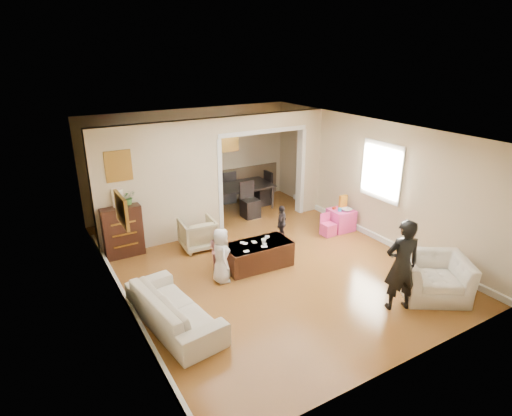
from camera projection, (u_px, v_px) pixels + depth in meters
floor at (261, 260)px, 8.42m from camera, size 7.00×7.00×0.00m
partition_left at (160, 185)px, 8.75m from camera, size 2.75×0.18×2.60m
partition_right at (308, 162)px, 10.58m from camera, size 0.55×0.18×2.60m
partition_header at (262, 121)px, 9.53m from camera, size 2.22×0.18×0.35m
window_pane at (382, 171)px, 8.84m from camera, size 0.03×0.95×1.10m
framed_art_partition at (118, 166)px, 8.09m from camera, size 0.45×0.03×0.55m
framed_art_sofa_wall at (121, 210)px, 6.01m from camera, size 0.03×0.55×0.40m
framed_art_alcove at (230, 140)px, 11.11m from camera, size 0.45×0.03×0.55m
sofa at (174, 308)px, 6.36m from camera, size 1.01×2.04×0.57m
armchair_back at (198, 234)px, 8.83m from camera, size 0.74×0.76×0.64m
armchair_front at (434, 277)px, 7.10m from camera, size 1.41×1.37×0.70m
dresser at (122, 230)px, 8.48m from camera, size 0.77×0.43×1.06m
table_lamp at (118, 197)px, 8.23m from camera, size 0.22×0.22×0.36m
potted_plant at (128, 197)px, 8.33m from camera, size 0.27×0.23×0.30m
coffee_table at (258, 255)px, 8.11m from camera, size 1.31×0.70×0.48m
coffee_cup at (264, 241)px, 8.01m from camera, size 0.10×0.10×0.09m
play_table at (341, 220)px, 9.75m from camera, size 0.53×0.53×0.49m
cereal_box at (343, 201)px, 9.75m from camera, size 0.20×0.08×0.30m
cyan_cup at (340, 210)px, 9.57m from camera, size 0.08×0.08×0.08m
toy_block at (334, 208)px, 9.70m from camera, size 0.09×0.08×0.05m
play_bowl at (347, 210)px, 9.58m from camera, size 0.24×0.24×0.06m
dining_table at (238, 198)px, 10.99m from camera, size 1.87×1.11×0.64m
adult_person at (402, 265)px, 6.60m from camera, size 0.66×0.55×1.55m
child_kneel_a at (221, 255)px, 7.49m from camera, size 0.43×0.56×1.02m
child_kneel_b at (218, 249)px, 7.96m from camera, size 0.41×0.47×0.82m
child_toddler at (282, 223)px, 9.15m from camera, size 0.50×0.45×0.82m
craft_papers at (256, 243)px, 8.03m from camera, size 0.78×0.47×0.00m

